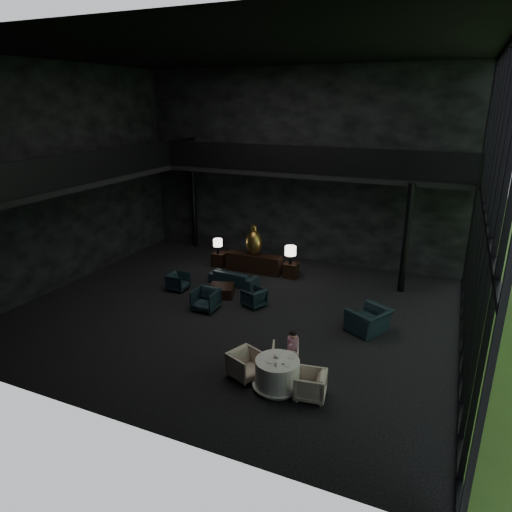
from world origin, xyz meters
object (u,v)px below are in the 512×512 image
at_px(lounge_armchair_east, 254,298).
at_px(dining_table, 277,375).
at_px(table_lamp_left, 218,243).
at_px(sofa, 233,276).
at_px(lounge_armchair_west, 178,282).
at_px(coffee_table, 221,291).
at_px(console, 254,263).
at_px(side_table_left, 220,259).
at_px(table_lamp_right, 290,251).
at_px(dining_chair_west, 246,364).
at_px(dining_chair_east, 310,384).
at_px(child, 293,341).
at_px(lounge_armchair_south, 206,298).
at_px(dining_chair_north, 285,356).
at_px(side_table_right, 291,270).
at_px(window_armchair, 369,315).
at_px(bronze_urn, 254,242).

height_order(lounge_armchair_east, dining_table, dining_table).
relative_size(table_lamp_left, sofa, 0.38).
relative_size(lounge_armchair_west, coffee_table, 0.77).
bearing_deg(console, sofa, -96.69).
height_order(side_table_left, lounge_armchair_east, lounge_armchair_east).
height_order(side_table_left, table_lamp_right, table_lamp_right).
xyz_separation_m(console, dining_chair_west, (2.86, -6.94, 0.01)).
xyz_separation_m(console, dining_chair_east, (4.61, -7.10, -0.03)).
bearing_deg(child, dining_chair_east, 127.40).
distance_m(sofa, coffee_table, 1.17).
distance_m(console, table_lamp_right, 1.77).
bearing_deg(side_table_left, lounge_armchair_west, -93.88).
bearing_deg(child, dining_table, 87.22).
distance_m(table_lamp_left, child, 8.04).
relative_size(lounge_armchair_south, dining_chair_north, 1.27).
relative_size(coffee_table, dining_chair_west, 1.13).
distance_m(console, side_table_right, 1.60).
distance_m(dining_table, dining_chair_west, 0.90).
height_order(console, dining_chair_west, dining_chair_west).
relative_size(dining_table, dining_chair_west, 1.62).
relative_size(console, table_lamp_right, 3.18).
relative_size(table_lamp_right, dining_chair_east, 1.07).
bearing_deg(window_armchair, dining_chair_east, 17.89).
xyz_separation_m(side_table_left, dining_chair_west, (4.46, -6.98, 0.08)).
bearing_deg(coffee_table, side_table_left, 119.15).
distance_m(bronze_urn, child, 7.16).
xyz_separation_m(side_table_left, dining_table, (5.36, -7.07, 0.03)).
bearing_deg(lounge_armchair_east, bronze_urn, -133.11).
bearing_deg(bronze_urn, dining_table, -61.93).
relative_size(console, dining_chair_west, 3.10).
bearing_deg(dining_chair_west, side_table_right, 32.72).
distance_m(lounge_armchair_south, dining_chair_west, 4.16).
xyz_separation_m(lounge_armchair_west, lounge_armchair_east, (3.14, -0.16, -0.01)).
relative_size(console, child, 3.75).
xyz_separation_m(dining_chair_north, dining_chair_west, (-0.77, -0.80, 0.05)).
height_order(dining_table, child, child).
distance_m(console, table_lamp_left, 1.74).
bearing_deg(side_table_left, dining_chair_west, -57.40).
height_order(side_table_left, table_lamp_left, table_lamp_left).
xyz_separation_m(side_table_left, sofa, (1.42, -1.55, 0.03)).
xyz_separation_m(console, lounge_armchair_south, (-0.01, -3.93, 0.04)).
relative_size(console, lounge_armchair_east, 3.75).
bearing_deg(table_lamp_left, dining_chair_north, -49.08).
bearing_deg(lounge_armchair_west, dining_chair_east, -125.25).
distance_m(lounge_armchair_west, coffee_table, 1.72).
height_order(bronze_urn, side_table_right, bronze_urn).
relative_size(table_lamp_left, dining_chair_east, 0.91).
bearing_deg(console, dining_chair_north, -59.37).
bearing_deg(window_armchair, side_table_right, -104.74).
relative_size(table_lamp_left, side_table_right, 1.07).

